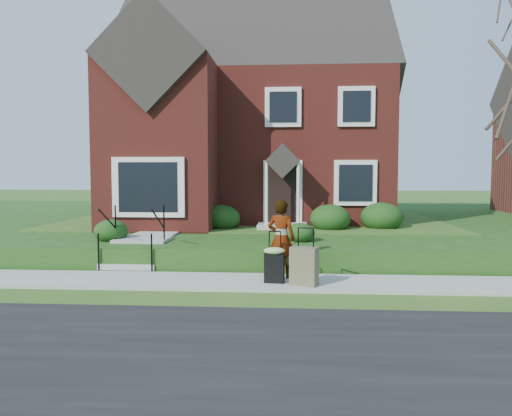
# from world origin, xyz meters

# --- Properties ---
(ground) EXTENTS (120.00, 120.00, 0.00)m
(ground) POSITION_xyz_m (0.00, 0.00, 0.00)
(ground) COLOR #2D5119
(ground) RESTS_ON ground
(street) EXTENTS (60.00, 6.00, 0.01)m
(street) POSITION_xyz_m (0.00, -5.00, 0.01)
(street) COLOR black
(street) RESTS_ON ground
(sidewalk) EXTENTS (60.00, 1.60, 0.08)m
(sidewalk) POSITION_xyz_m (0.00, 0.00, 0.04)
(sidewalk) COLOR #9E9B93
(sidewalk) RESTS_ON ground
(terrace) EXTENTS (44.00, 20.00, 0.60)m
(terrace) POSITION_xyz_m (4.00, 10.90, 0.30)
(terrace) COLOR #163E11
(terrace) RESTS_ON ground
(walkway) EXTENTS (1.20, 6.00, 0.06)m
(walkway) POSITION_xyz_m (-2.50, 5.00, 0.63)
(walkway) COLOR #9E9B93
(walkway) RESTS_ON terrace
(main_house) EXTENTS (10.40, 10.20, 9.40)m
(main_house) POSITION_xyz_m (-0.21, 9.61, 5.26)
(main_house) COLOR maroon
(main_house) RESTS_ON terrace
(front_steps) EXTENTS (1.40, 2.02, 1.50)m
(front_steps) POSITION_xyz_m (-2.50, 1.84, 0.47)
(front_steps) COLOR #9E9B93
(front_steps) RESTS_ON ground
(foundation_shrubs) EXTENTS (10.05, 4.58, 0.97)m
(foundation_shrubs) POSITION_xyz_m (0.71, 5.10, 1.03)
(foundation_shrubs) COLOR black
(foundation_shrubs) RESTS_ON terrace
(woman) EXTENTS (0.73, 0.59, 1.75)m
(woman) POSITION_xyz_m (1.25, 0.36, 0.95)
(woman) COLOR #999999
(woman) RESTS_ON sidewalk
(suitcase_black) EXTENTS (0.50, 0.43, 1.11)m
(suitcase_black) POSITION_xyz_m (1.11, -0.20, 0.51)
(suitcase_black) COLOR black
(suitcase_black) RESTS_ON sidewalk
(suitcase_olive) EXTENTS (0.63, 0.49, 1.20)m
(suitcase_olive) POSITION_xyz_m (1.74, -0.40, 0.48)
(suitcase_olive) COLOR brown
(suitcase_olive) RESTS_ON sidewalk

